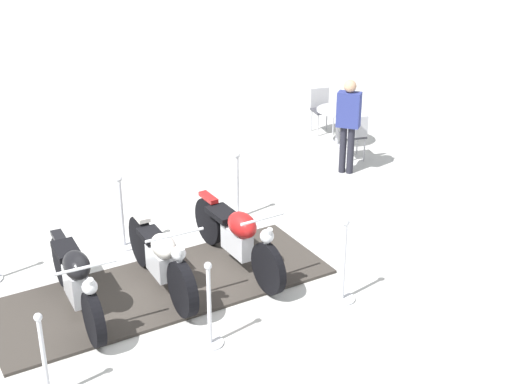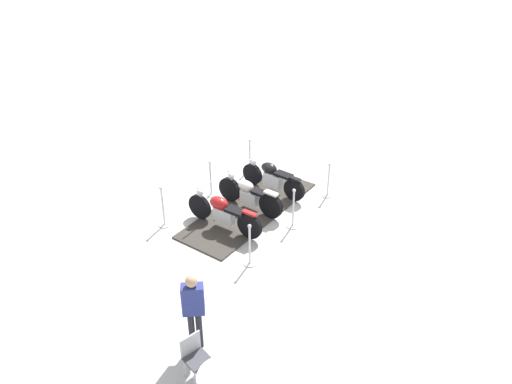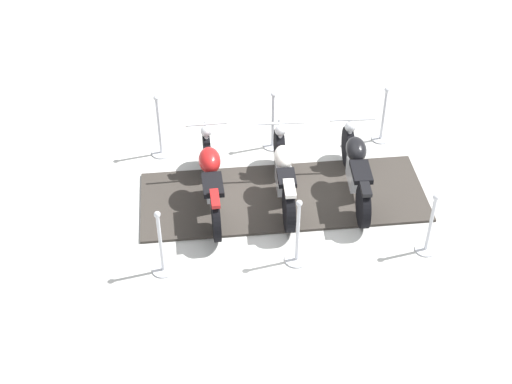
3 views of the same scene
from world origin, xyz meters
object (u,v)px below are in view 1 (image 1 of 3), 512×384
(motorcycle_maroon, at_px, (238,236))
(stanchion_right_mid, at_px, (210,317))
(motorcycle_cream, at_px, (161,258))
(stanchion_right_front, at_px, (46,370))
(stanchion_left_mid, at_px, (123,225))
(cafe_table, at_px, (338,118))
(cafe_chair_near_table, at_px, (355,134))
(cafe_chair_across_table, at_px, (321,107))
(stanchion_left_rear, at_px, (237,196))
(stanchion_right_rear, at_px, (343,275))
(bystander_person, at_px, (348,118))
(motorcycle_black, at_px, (76,279))

(motorcycle_maroon, distance_m, stanchion_right_mid, 1.74)
(motorcycle_cream, distance_m, stanchion_right_front, 2.32)
(stanchion_left_mid, distance_m, cafe_table, 5.48)
(motorcycle_cream, xyz_separation_m, cafe_chair_near_table, (-0.33, -5.52, 0.03))
(stanchion_left_mid, xyz_separation_m, cafe_chair_across_table, (-0.34, -5.93, 0.18))
(motorcycle_cream, relative_size, cafe_chair_near_table, 2.12)
(stanchion_right_front, distance_m, stanchion_left_mid, 3.33)
(stanchion_right_mid, relative_size, cafe_table, 1.28)
(stanchion_right_mid, relative_size, stanchion_left_mid, 0.97)
(stanchion_left_rear, relative_size, cafe_table, 1.29)
(motorcycle_cream, xyz_separation_m, stanchion_left_mid, (1.21, -0.70, -0.13))
(stanchion_right_front, xyz_separation_m, stanchion_left_rear, (0.51, -4.63, 0.01))
(motorcycle_maroon, bearing_deg, cafe_table, 127.71)
(stanchion_right_front, bearing_deg, motorcycle_cream, -84.28)
(stanchion_left_mid, xyz_separation_m, stanchion_left_rear, (-0.94, -1.63, 0.01))
(stanchion_right_rear, height_order, cafe_chair_across_table, stanchion_right_rear)
(motorcycle_cream, relative_size, bystander_person, 1.09)
(motorcycle_maroon, height_order, stanchion_left_mid, stanchion_left_mid)
(stanchion_right_rear, bearing_deg, bystander_person, -67.09)
(motorcycle_maroon, bearing_deg, cafe_chair_across_table, 132.78)
(motorcycle_maroon, bearing_deg, motorcycle_black, -91.53)
(bystander_person, bearing_deg, stanchion_right_rear, 12.09)
(stanchion_right_mid, relative_size, cafe_chair_near_table, 1.24)
(stanchion_right_front, bearing_deg, cafe_table, -86.64)
(cafe_chair_near_table, bearing_deg, cafe_chair_across_table, 1.16)
(stanchion_right_front, distance_m, stanchion_left_rear, 4.66)
(stanchion_left_rear, distance_m, cafe_chair_across_table, 4.35)
(stanchion_right_front, height_order, cafe_table, stanchion_right_front)
(motorcycle_maroon, distance_m, stanchion_right_rear, 1.55)
(stanchion_left_rear, bearing_deg, stanchion_right_rear, 150.14)
(motorcycle_black, bearing_deg, cafe_table, 120.58)
(stanchion_left_mid, bearing_deg, stanchion_left_rear, -119.86)
(stanchion_right_front, bearing_deg, stanchion_left_rear, -83.77)
(cafe_chair_near_table, bearing_deg, stanchion_right_mid, 141.76)
(motorcycle_cream, distance_m, cafe_chair_near_table, 5.53)
(stanchion_left_mid, bearing_deg, motorcycle_cream, 150.10)
(motorcycle_maroon, bearing_deg, stanchion_left_rear, 150.13)
(cafe_chair_across_table, bearing_deg, stanchion_right_rear, -20.58)
(cafe_table, bearing_deg, stanchion_left_rear, 89.80)
(stanchion_right_mid, xyz_separation_m, stanchion_left_rear, (1.44, -3.00, 0.00))
(stanchion_right_mid, xyz_separation_m, cafe_chair_across_table, (2.04, -7.30, 0.16))
(stanchion_right_front, bearing_deg, motorcycle_maroon, -95.88)
(stanchion_right_rear, distance_m, cafe_chair_near_table, 4.89)
(stanchion_left_mid, distance_m, cafe_chair_near_table, 5.06)
(motorcycle_maroon, bearing_deg, stanchion_left_mid, -143.02)
(cafe_chair_across_table, xyz_separation_m, bystander_person, (-1.33, 1.76, 0.49))
(motorcycle_black, height_order, stanchion_left_mid, stanchion_left_mid)
(stanchion_right_mid, xyz_separation_m, stanchion_left_mid, (2.38, -1.37, -0.01))
(motorcycle_black, bearing_deg, stanchion_right_rear, 68.97)
(stanchion_right_mid, bearing_deg, bystander_person, -82.64)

